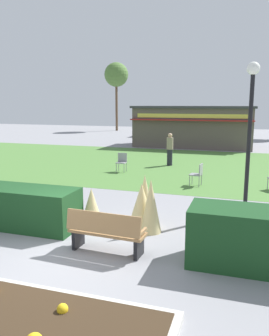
{
  "coord_description": "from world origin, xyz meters",
  "views": [
    {
      "loc": [
        3.5,
        -6.33,
        3.19
      ],
      "look_at": [
        0.3,
        3.57,
        1.25
      ],
      "focal_mm": 36.87,
      "sensor_mm": 36.0,
      "label": 1
    }
  ],
  "objects_px": {
    "food_kiosk": "(194,126)",
    "park_bench": "(106,232)",
    "parked_car_west_slot": "(157,130)",
    "lamppost_mid": "(250,121)",
    "cafe_chair_west": "(122,161)",
    "cafe_chair_east": "(198,173)",
    "person_strolling": "(170,149)",
    "tree_right_bg": "(116,75)"
  },
  "relations": [
    {
      "from": "cafe_chair_west",
      "to": "person_strolling",
      "type": "distance_m",
      "value": 2.99
    },
    {
      "from": "person_strolling",
      "to": "tree_right_bg",
      "type": "bearing_deg",
      "value": 145.52
    },
    {
      "from": "park_bench",
      "to": "lamppost_mid",
      "type": "relative_size",
      "value": 0.4
    },
    {
      "from": "park_bench",
      "to": "person_strolling",
      "type": "bearing_deg",
      "value": 95.08
    },
    {
      "from": "food_kiosk",
      "to": "park_bench",
      "type": "bearing_deg",
      "value": -87.05
    },
    {
      "from": "cafe_chair_east",
      "to": "cafe_chair_west",
      "type": "bearing_deg",
      "value": 154.81
    },
    {
      "from": "park_bench",
      "to": "lamppost_mid",
      "type": "bearing_deg",
      "value": 53.86
    },
    {
      "from": "lamppost_mid",
      "to": "cafe_chair_east",
      "type": "distance_m",
      "value": 4.09
    },
    {
      "from": "person_strolling",
      "to": "parked_car_west_slot",
      "type": "xyz_separation_m",
      "value": [
        -4.5,
        14.99,
        -0.22
      ]
    },
    {
      "from": "person_strolling",
      "to": "food_kiosk",
      "type": "bearing_deg",
      "value": 118.35
    },
    {
      "from": "person_strolling",
      "to": "parked_car_west_slot",
      "type": "bearing_deg",
      "value": 134.87
    },
    {
      "from": "lamppost_mid",
      "to": "tree_right_bg",
      "type": "xyz_separation_m",
      "value": [
        -14.91,
        28.56,
        3.74
      ]
    },
    {
      "from": "cafe_chair_east",
      "to": "lamppost_mid",
      "type": "bearing_deg",
      "value": -58.77
    },
    {
      "from": "park_bench",
      "to": "parked_car_west_slot",
      "type": "bearing_deg",
      "value": 101.9
    },
    {
      "from": "person_strolling",
      "to": "parked_car_west_slot",
      "type": "height_order",
      "value": "person_strolling"
    },
    {
      "from": "cafe_chair_west",
      "to": "parked_car_west_slot",
      "type": "relative_size",
      "value": 0.21
    },
    {
      "from": "cafe_chair_west",
      "to": "tree_right_bg",
      "type": "distance_m",
      "value": 26.23
    },
    {
      "from": "parked_car_west_slot",
      "to": "park_bench",
      "type": "bearing_deg",
      "value": -78.1
    },
    {
      "from": "cafe_chair_west",
      "to": "lamppost_mid",
      "type": "bearing_deg",
      "value": -40.23
    },
    {
      "from": "food_kiosk",
      "to": "cafe_chair_west",
      "type": "relative_size",
      "value": 9.88
    },
    {
      "from": "person_strolling",
      "to": "park_bench",
      "type": "bearing_deg",
      "value": -56.77
    },
    {
      "from": "person_strolling",
      "to": "parked_car_west_slot",
      "type": "distance_m",
      "value": 15.66
    },
    {
      "from": "lamppost_mid",
      "to": "person_strolling",
      "type": "height_order",
      "value": "lamppost_mid"
    },
    {
      "from": "park_bench",
      "to": "cafe_chair_east",
      "type": "height_order",
      "value": "park_bench"
    },
    {
      "from": "park_bench",
      "to": "person_strolling",
      "type": "height_order",
      "value": "person_strolling"
    },
    {
      "from": "lamppost_mid",
      "to": "cafe_chair_east",
      "type": "bearing_deg",
      "value": 121.23
    },
    {
      "from": "food_kiosk",
      "to": "cafe_chair_west",
      "type": "xyz_separation_m",
      "value": [
        -1.77,
        -10.94,
        -1.0
      ]
    },
    {
      "from": "lamppost_mid",
      "to": "person_strolling",
      "type": "relative_size",
      "value": 2.56
    },
    {
      "from": "food_kiosk",
      "to": "lamppost_mid",
      "type": "bearing_deg",
      "value": -76.23
    },
    {
      "from": "parked_car_west_slot",
      "to": "lamppost_mid",
      "type": "bearing_deg",
      "value": -69.38
    },
    {
      "from": "person_strolling",
      "to": "cafe_chair_west",
      "type": "bearing_deg",
      "value": -99.11
    },
    {
      "from": "lamppost_mid",
      "to": "parked_car_west_slot",
      "type": "height_order",
      "value": "lamppost_mid"
    },
    {
      "from": "parked_car_west_slot",
      "to": "cafe_chair_west",
      "type": "bearing_deg",
      "value": -81.16
    },
    {
      "from": "lamppost_mid",
      "to": "parked_car_west_slot",
      "type": "relative_size",
      "value": 1.02
    },
    {
      "from": "park_bench",
      "to": "person_strolling",
      "type": "distance_m",
      "value": 11.06
    },
    {
      "from": "food_kiosk",
      "to": "cafe_chair_east",
      "type": "distance_m",
      "value": 12.95
    },
    {
      "from": "lamppost_mid",
      "to": "cafe_chair_east",
      "type": "height_order",
      "value": "lamppost_mid"
    },
    {
      "from": "park_bench",
      "to": "food_kiosk",
      "type": "relative_size",
      "value": 0.2
    },
    {
      "from": "park_bench",
      "to": "cafe_chair_west",
      "type": "xyz_separation_m",
      "value": [
        -2.78,
        8.64,
        0.05
      ]
    },
    {
      "from": "park_bench",
      "to": "cafe_chair_west",
      "type": "bearing_deg",
      "value": 107.83
    },
    {
      "from": "cafe_chair_west",
      "to": "cafe_chair_east",
      "type": "relative_size",
      "value": 1.0
    },
    {
      "from": "lamppost_mid",
      "to": "parked_car_west_slot",
      "type": "bearing_deg",
      "value": 110.62
    }
  ]
}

